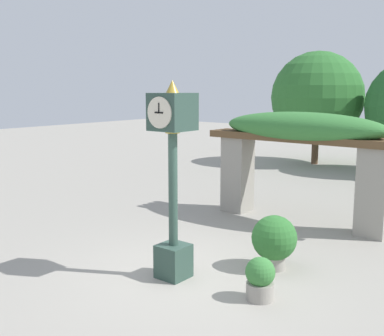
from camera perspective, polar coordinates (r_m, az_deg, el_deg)
name	(u,v)px	position (r m, az deg, el deg)	size (l,w,h in m)	color
ground_plane	(187,274)	(8.50, -0.56, -12.44)	(60.00, 60.00, 0.00)	gray
pedestal_clock	(173,169)	(7.86, -2.28, -0.13)	(0.60, 0.65, 3.30)	#2D473D
pergola	(301,144)	(11.52, 12.79, 2.81)	(4.74, 1.23, 2.62)	gray
potted_plant_near_left	(260,278)	(7.50, 8.07, -12.82)	(0.45, 0.45, 0.66)	gray
potted_plant_near_right	(274,240)	(8.67, 9.72, -8.39)	(0.80, 0.80, 0.97)	gray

